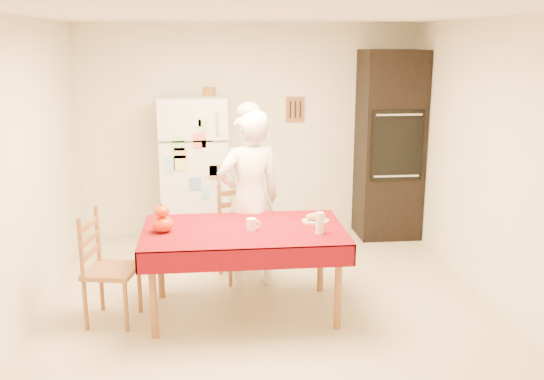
{
  "coord_description": "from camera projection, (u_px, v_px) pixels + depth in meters",
  "views": [
    {
      "loc": [
        -0.48,
        -4.94,
        2.32
      ],
      "look_at": [
        0.06,
        0.2,
        1.03
      ],
      "focal_mm": 40.0,
      "sensor_mm": 36.0,
      "label": 1
    }
  ],
  "objects": [
    {
      "name": "seated_woman",
      "position": [
        250.0,
        200.0,
        5.66
      ],
      "size": [
        0.72,
        0.58,
        1.71
      ],
      "primitive_type": "imported",
      "rotation": [
        0.0,
        0.0,
        3.45
      ],
      "color": "white",
      "rests_on": "floor"
    },
    {
      "name": "floor",
      "position": [
        268.0,
        307.0,
        5.38
      ],
      "size": [
        4.5,
        4.5,
        0.0
      ],
      "primitive_type": "plane",
      "color": "#C6B48F",
      "rests_on": "ground"
    },
    {
      "name": "spice_jar_left",
      "position": [
        205.0,
        91.0,
        6.76
      ],
      "size": [
        0.05,
        0.05,
        0.1
      ],
      "primitive_type": "cylinder",
      "color": "#91561A",
      "rests_on": "refrigerator"
    },
    {
      "name": "spice_jar_mid",
      "position": [
        208.0,
        91.0,
        6.77
      ],
      "size": [
        0.05,
        0.05,
        0.1
      ],
      "primitive_type": "cylinder",
      "color": "#96591B",
      "rests_on": "refrigerator"
    },
    {
      "name": "oven_cabinet",
      "position": [
        389.0,
        145.0,
        7.13
      ],
      "size": [
        0.7,
        0.62,
        2.2
      ],
      "color": "black",
      "rests_on": "floor"
    },
    {
      "name": "wine_glass",
      "position": [
        320.0,
        223.0,
        4.97
      ],
      "size": [
        0.07,
        0.07,
        0.18
      ],
      "primitive_type": "cylinder",
      "color": "white",
      "rests_on": "dining_table"
    },
    {
      "name": "dining_table",
      "position": [
        244.0,
        236.0,
        5.12
      ],
      "size": [
        1.7,
        1.0,
        0.76
      ],
      "color": "brown",
      "rests_on": "floor"
    },
    {
      "name": "coffee_mug",
      "position": [
        251.0,
        224.0,
        5.05
      ],
      "size": [
        0.08,
        0.08,
        0.1
      ],
      "primitive_type": "cylinder",
      "color": "white",
      "rests_on": "dining_table"
    },
    {
      "name": "room_shell",
      "position": [
        268.0,
        126.0,
        4.99
      ],
      "size": [
        4.02,
        4.52,
        2.51
      ],
      "color": "white",
      "rests_on": "ground"
    },
    {
      "name": "bread_plate",
      "position": [
        315.0,
        221.0,
        5.29
      ],
      "size": [
        0.24,
        0.24,
        0.02
      ],
      "primitive_type": "cylinder",
      "color": "silver",
      "rests_on": "dining_table"
    },
    {
      "name": "chair_left",
      "position": [
        104.0,
        264.0,
        5.01
      ],
      "size": [
        0.48,
        0.49,
        0.95
      ],
      "rotation": [
        0.0,
        0.0,
        1.37
      ],
      "color": "brown",
      "rests_on": "floor"
    },
    {
      "name": "refrigerator",
      "position": [
        195.0,
        171.0,
        6.92
      ],
      "size": [
        0.75,
        0.74,
        1.7
      ],
      "color": "white",
      "rests_on": "floor"
    },
    {
      "name": "pumpkin_upper",
      "position": [
        162.0,
        211.0,
        4.98
      ],
      "size": [
        0.12,
        0.12,
        0.09
      ],
      "primitive_type": "ellipsoid",
      "color": "red",
      "rests_on": "pumpkin_lower"
    },
    {
      "name": "chair_far",
      "position": [
        240.0,
        227.0,
        5.98
      ],
      "size": [
        0.51,
        0.49,
        0.95
      ],
      "rotation": [
        0.0,
        0.0,
        0.26
      ],
      "color": "brown",
      "rests_on": "floor"
    },
    {
      "name": "spice_jar_right",
      "position": [
        214.0,
        91.0,
        6.77
      ],
      "size": [
        0.05,
        0.05,
        0.1
      ],
      "primitive_type": "cylinder",
      "color": "brown",
      "rests_on": "refrigerator"
    },
    {
      "name": "bread_loaf",
      "position": [
        316.0,
        217.0,
        5.28
      ],
      "size": [
        0.18,
        0.1,
        0.06
      ],
      "primitive_type": "ellipsoid",
      "color": "#97744A",
      "rests_on": "bread_plate"
    },
    {
      "name": "pumpkin_lower",
      "position": [
        162.0,
        224.0,
        5.01
      ],
      "size": [
        0.18,
        0.18,
        0.13
      ],
      "primitive_type": "ellipsoid",
      "color": "#EC4105",
      "rests_on": "dining_table"
    }
  ]
}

